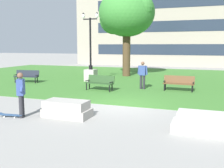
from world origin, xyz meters
name	(u,v)px	position (x,y,z in m)	size (l,w,h in m)	color
ground_plane	(120,106)	(0.00, 0.00, 0.00)	(140.00, 140.00, 0.00)	gray
grass_lawn	(159,79)	(0.00, 10.00, 0.01)	(40.00, 20.00, 0.02)	#3D752D
concrete_block_center	(67,109)	(-1.33, -2.46, 0.31)	(1.80, 0.90, 0.64)	#9E9991
concrete_block_left	(203,123)	(3.58, -2.64, 0.31)	(1.81, 0.90, 0.64)	#BCB7B2
person_skateboarder	(21,92)	(-2.92, -3.08, 0.97)	(0.50, 0.55, 1.71)	#28282D
skateboard	(11,115)	(-3.32, -3.22, 0.09)	(1.04, 0.32, 0.14)	#2D4C75
park_bench_near_left	(27,75)	(-8.78, 4.76, 0.54)	(1.86, 0.79, 0.90)	#1E232D
park_bench_near_right	(100,82)	(-2.42, 3.44, 0.54)	(1.86, 0.78, 0.90)	#284723
park_bench_far_left	(179,82)	(2.08, 4.87, 0.54)	(1.82, 0.59, 0.90)	brown
lamp_post_left	(91,68)	(-4.69, 7.08, 1.06)	(1.32, 0.80, 5.13)	#ADA89E
tree_near_left	(126,14)	(-3.21, 11.35, 5.44)	(5.09, 4.85, 7.58)	#4C3823
person_bystander_far_lawn	(143,74)	(-0.12, 4.81, 0.98)	(0.67, 0.28, 1.71)	#28282D
building_facade_distant	(172,19)	(-0.98, 24.50, 6.13)	(27.24, 1.03, 12.27)	gray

